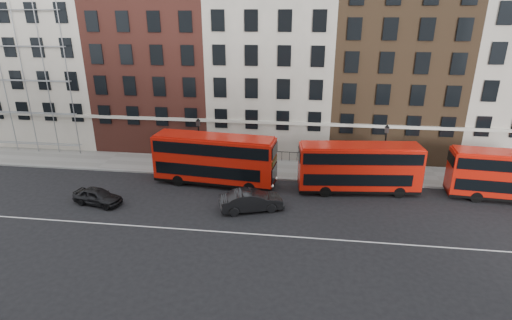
# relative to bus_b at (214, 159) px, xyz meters

# --- Properties ---
(ground) EXTENTS (120.00, 120.00, 0.00)m
(ground) POSITION_rel_bus_b_xyz_m (4.05, -6.25, -2.47)
(ground) COLOR black
(ground) RESTS_ON ground
(pavement) EXTENTS (80.00, 5.00, 0.15)m
(pavement) POSITION_rel_bus_b_xyz_m (4.05, 4.25, -2.39)
(pavement) COLOR gray
(pavement) RESTS_ON ground
(kerb) EXTENTS (80.00, 0.30, 0.16)m
(kerb) POSITION_rel_bus_b_xyz_m (4.05, 1.75, -2.39)
(kerb) COLOR gray
(kerb) RESTS_ON ground
(road_centre_line) EXTENTS (70.00, 0.12, 0.01)m
(road_centre_line) POSITION_rel_bus_b_xyz_m (4.05, -8.25, -2.46)
(road_centre_line) COLOR white
(road_centre_line) RESTS_ON ground
(building_terrace) EXTENTS (64.00, 11.95, 22.00)m
(building_terrace) POSITION_rel_bus_b_xyz_m (3.75, 11.63, 7.77)
(building_terrace) COLOR beige
(building_terrace) RESTS_ON ground
(bus_b) EXTENTS (11.16, 3.74, 4.60)m
(bus_b) POSITION_rel_bus_b_xyz_m (0.00, 0.00, 0.00)
(bus_b) COLOR red
(bus_b) RESTS_ON ground
(bus_c) EXTENTS (10.53, 3.55, 4.34)m
(bus_c) POSITION_rel_bus_b_xyz_m (12.69, -0.01, -0.14)
(bus_c) COLOR red
(bus_c) RESTS_ON ground
(car_rear) EXTENTS (4.36, 2.48, 1.40)m
(car_rear) POSITION_rel_bus_b_xyz_m (-8.58, -5.24, -1.77)
(car_rear) COLOR black
(car_rear) RESTS_ON ground
(car_front) EXTENTS (5.33, 3.31, 1.66)m
(car_front) POSITION_rel_bus_b_xyz_m (4.04, -4.63, -1.64)
(car_front) COLOR black
(car_front) RESTS_ON ground
(lamp_post_left) EXTENTS (0.44, 0.44, 5.33)m
(lamp_post_left) POSITION_rel_bus_b_xyz_m (-2.04, 2.57, 0.61)
(lamp_post_left) COLOR black
(lamp_post_left) RESTS_ON pavement
(lamp_post_right) EXTENTS (0.44, 0.44, 5.33)m
(lamp_post_right) POSITION_rel_bus_b_xyz_m (15.18, 2.61, 0.61)
(lamp_post_right) COLOR black
(lamp_post_right) RESTS_ON pavement
(iron_railings) EXTENTS (6.60, 0.06, 1.00)m
(iron_railings) POSITION_rel_bus_b_xyz_m (4.05, 6.45, -1.82)
(iron_railings) COLOR black
(iron_railings) RESTS_ON pavement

